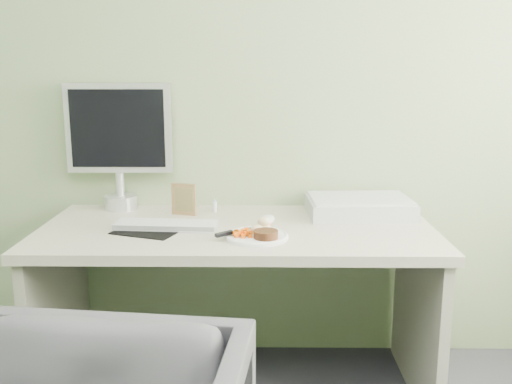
{
  "coord_description": "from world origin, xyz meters",
  "views": [
    {
      "loc": [
        0.1,
        -0.62,
        1.36
      ],
      "look_at": [
        0.08,
        1.5,
        0.9
      ],
      "focal_mm": 40.0,
      "sensor_mm": 36.0,
      "label": 1
    }
  ],
  "objects_px": {
    "monitor": "(119,139)",
    "plate": "(257,237)",
    "desk": "(237,269)",
    "scanner": "(359,207)"
  },
  "relations": [
    {
      "from": "monitor",
      "to": "plate",
      "type": "bearing_deg",
      "value": -37.73
    },
    {
      "from": "desk",
      "to": "scanner",
      "type": "relative_size",
      "value": 3.58
    },
    {
      "from": "scanner",
      "to": "monitor",
      "type": "bearing_deg",
      "value": 170.82
    },
    {
      "from": "plate",
      "to": "scanner",
      "type": "relative_size",
      "value": 0.53
    },
    {
      "from": "desk",
      "to": "scanner",
      "type": "bearing_deg",
      "value": 20.25
    },
    {
      "from": "plate",
      "to": "scanner",
      "type": "bearing_deg",
      "value": 38.78
    },
    {
      "from": "desk",
      "to": "scanner",
      "type": "xyz_separation_m",
      "value": [
        0.53,
        0.2,
        0.22
      ]
    },
    {
      "from": "plate",
      "to": "scanner",
      "type": "xyz_separation_m",
      "value": [
        0.45,
        0.36,
        0.03
      ]
    },
    {
      "from": "scanner",
      "to": "monitor",
      "type": "height_order",
      "value": "monitor"
    },
    {
      "from": "desk",
      "to": "plate",
      "type": "distance_m",
      "value": 0.26
    }
  ]
}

